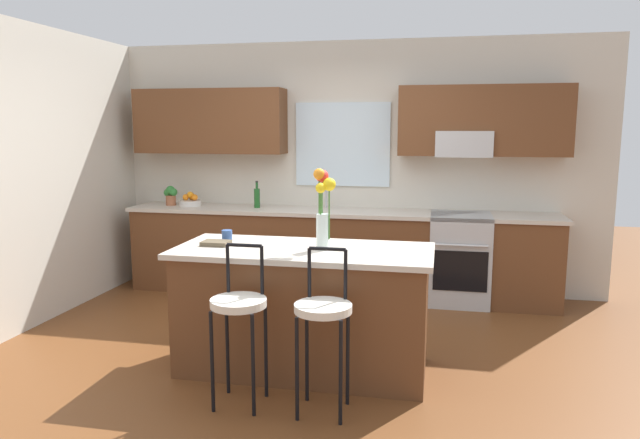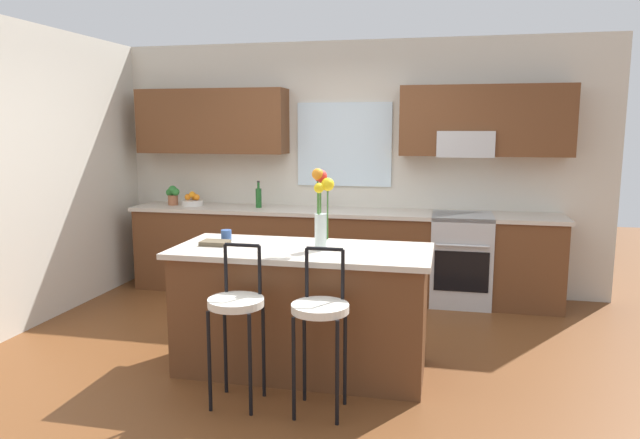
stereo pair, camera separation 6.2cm
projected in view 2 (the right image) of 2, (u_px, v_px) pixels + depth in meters
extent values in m
plane|color=brown|center=(299.00, 353.00, 4.66)|extent=(14.00, 14.00, 0.00)
cube|color=beige|center=(34.00, 176.00, 5.29)|extent=(0.12, 4.60, 2.70)
cube|color=beige|center=(345.00, 167.00, 6.44)|extent=(5.60, 0.12, 2.70)
cube|color=brown|center=(212.00, 121.00, 6.45)|extent=(1.68, 0.34, 0.70)
cube|color=brown|center=(485.00, 121.00, 5.83)|extent=(1.68, 0.34, 0.70)
cube|color=silver|center=(344.00, 145.00, 6.33)|extent=(1.04, 0.03, 0.90)
cube|color=#B7BABC|center=(465.00, 144.00, 5.87)|extent=(0.56, 0.36, 0.26)
cube|color=brown|center=(339.00, 254.00, 6.23)|extent=(4.50, 0.60, 0.88)
cube|color=beige|center=(339.00, 212.00, 6.16)|extent=(4.56, 0.64, 0.04)
cube|color=#B7BABC|center=(325.00, 216.00, 6.20)|extent=(0.54, 0.38, 0.11)
cylinder|color=#B7BABC|center=(328.00, 198.00, 6.33)|extent=(0.02, 0.02, 0.22)
cylinder|color=#B7BABC|center=(327.00, 188.00, 6.25)|extent=(0.02, 0.12, 0.02)
cube|color=#B7BABC|center=(461.00, 259.00, 5.94)|extent=(0.60, 0.60, 0.92)
cube|color=black|center=(461.00, 271.00, 5.67)|extent=(0.52, 0.02, 0.40)
cylinder|color=#B7BABC|center=(462.00, 246.00, 5.59)|extent=(0.50, 0.02, 0.02)
cube|color=brown|center=(302.00, 312.00, 4.31)|extent=(1.79, 0.75, 0.88)
cube|color=beige|center=(302.00, 251.00, 4.23)|extent=(1.87, 0.83, 0.04)
cylinder|color=black|center=(209.00, 362.00, 3.67)|extent=(0.02, 0.02, 0.66)
cylinder|color=black|center=(250.00, 365.00, 3.61)|extent=(0.02, 0.02, 0.66)
cylinder|color=black|center=(225.00, 346.00, 3.93)|extent=(0.02, 0.02, 0.66)
cylinder|color=black|center=(264.00, 349.00, 3.87)|extent=(0.02, 0.02, 0.66)
cylinder|color=silver|center=(236.00, 302.00, 3.71)|extent=(0.36, 0.36, 0.05)
cylinder|color=black|center=(226.00, 268.00, 3.84)|extent=(0.02, 0.02, 0.32)
cylinder|color=black|center=(260.00, 270.00, 3.79)|extent=(0.02, 0.02, 0.32)
cylinder|color=black|center=(242.00, 245.00, 3.79)|extent=(0.23, 0.02, 0.02)
cylinder|color=black|center=(294.00, 369.00, 3.55)|extent=(0.02, 0.02, 0.66)
cylinder|color=black|center=(337.00, 373.00, 3.49)|extent=(0.02, 0.02, 0.66)
cylinder|color=black|center=(304.00, 353.00, 3.81)|extent=(0.02, 0.02, 0.66)
cylinder|color=black|center=(345.00, 356.00, 3.75)|extent=(0.02, 0.02, 0.66)
cylinder|color=silver|center=(320.00, 308.00, 3.60)|extent=(0.36, 0.36, 0.05)
cylinder|color=black|center=(307.00, 273.00, 3.72)|extent=(0.02, 0.02, 0.32)
cylinder|color=black|center=(343.00, 275.00, 3.67)|extent=(0.02, 0.02, 0.32)
cylinder|color=black|center=(325.00, 249.00, 3.67)|extent=(0.23, 0.02, 0.02)
cylinder|color=silver|center=(321.00, 232.00, 4.16)|extent=(0.09, 0.09, 0.26)
cylinder|color=#3D722D|center=(328.00, 212.00, 4.12)|extent=(0.01, 0.01, 0.39)
sphere|color=yellow|center=(328.00, 184.00, 4.09)|extent=(0.09, 0.09, 0.09)
cylinder|color=#3D722D|center=(321.00, 207.00, 4.16)|extent=(0.01, 0.01, 0.45)
sphere|color=red|center=(321.00, 176.00, 4.13)|extent=(0.09, 0.09, 0.09)
cylinder|color=#3D722D|center=(318.00, 207.00, 4.14)|extent=(0.01, 0.01, 0.46)
sphere|color=orange|center=(318.00, 174.00, 4.10)|extent=(0.08, 0.08, 0.08)
cylinder|color=#3D722D|center=(319.00, 214.00, 4.10)|extent=(0.01, 0.01, 0.37)
sphere|color=yellow|center=(319.00, 188.00, 4.07)|extent=(0.07, 0.07, 0.07)
cylinder|color=#33518C|center=(226.00, 236.00, 4.47)|extent=(0.08, 0.08, 0.09)
cube|color=brown|center=(215.00, 243.00, 4.34)|extent=(0.20, 0.15, 0.03)
cylinder|color=silver|center=(192.00, 203.00, 6.51)|extent=(0.24, 0.24, 0.06)
sphere|color=orange|center=(197.00, 197.00, 6.49)|extent=(0.07, 0.07, 0.07)
sphere|color=orange|center=(194.00, 197.00, 6.55)|extent=(0.08, 0.08, 0.08)
sphere|color=orange|center=(188.00, 197.00, 6.51)|extent=(0.07, 0.07, 0.07)
sphere|color=orange|center=(192.00, 194.00, 6.49)|extent=(0.07, 0.07, 0.07)
cylinder|color=#1E5923|center=(259.00, 198.00, 6.33)|extent=(0.06, 0.06, 0.21)
cylinder|color=#1E5923|center=(258.00, 185.00, 6.31)|extent=(0.03, 0.03, 0.07)
cylinder|color=black|center=(258.00, 182.00, 6.30)|extent=(0.03, 0.03, 0.02)
cylinder|color=#9E5B3D|center=(173.00, 200.00, 6.55)|extent=(0.11, 0.11, 0.11)
sphere|color=#2D7A33|center=(173.00, 190.00, 6.54)|extent=(0.10, 0.10, 0.10)
sphere|color=#2D7A33|center=(170.00, 192.00, 6.56)|extent=(0.09, 0.09, 0.09)
sphere|color=#2D7A33|center=(176.00, 192.00, 6.52)|extent=(0.09, 0.09, 0.09)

